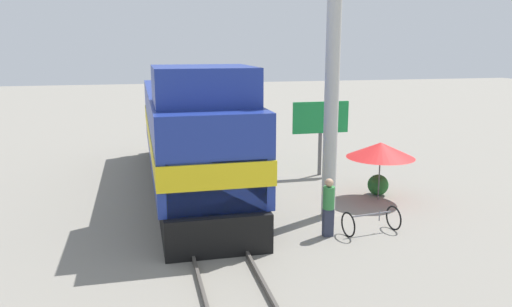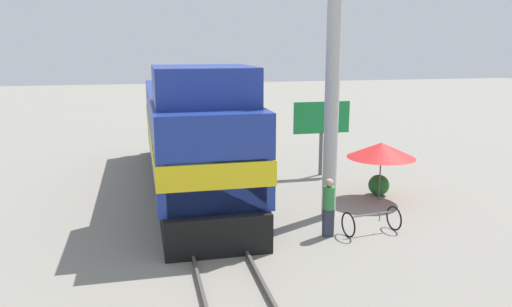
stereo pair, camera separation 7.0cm
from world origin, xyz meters
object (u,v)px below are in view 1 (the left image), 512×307
(locomotive, at_px, (192,138))
(bicycle, at_px, (371,221))
(vendor_umbrella, at_px, (381,150))
(billboard_sign, at_px, (321,121))
(utility_pole, at_px, (333,70))
(person_bystander, at_px, (329,205))

(locomotive, bearing_deg, bicycle, -51.42)
(vendor_umbrella, height_order, billboard_sign, billboard_sign)
(locomotive, distance_m, billboard_sign, 5.73)
(utility_pole, height_order, vendor_umbrella, utility_pole)
(utility_pole, relative_size, bicycle, 5.45)
(person_bystander, height_order, bicycle, person_bystander)
(billboard_sign, height_order, person_bystander, billboard_sign)
(vendor_umbrella, height_order, bicycle, vendor_umbrella)
(person_bystander, bearing_deg, utility_pole, 68.39)
(locomotive, distance_m, vendor_umbrella, 7.09)
(billboard_sign, distance_m, person_bystander, 7.33)
(locomotive, distance_m, person_bystander, 6.80)
(person_bystander, distance_m, bicycle, 1.47)
(locomotive, bearing_deg, billboard_sign, 10.30)
(billboard_sign, bearing_deg, utility_pole, -107.34)
(utility_pole, xyz_separation_m, billboard_sign, (1.60, 5.12, -2.41))
(vendor_umbrella, bearing_deg, billboard_sign, 102.33)
(locomotive, xyz_separation_m, utility_pole, (4.04, -4.10, 2.72))
(vendor_umbrella, height_order, person_bystander, vendor_umbrella)
(utility_pole, distance_m, vendor_umbrella, 4.02)
(utility_pole, xyz_separation_m, vendor_umbrella, (2.45, 1.24, -2.94))
(person_bystander, bearing_deg, bicycle, -4.18)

